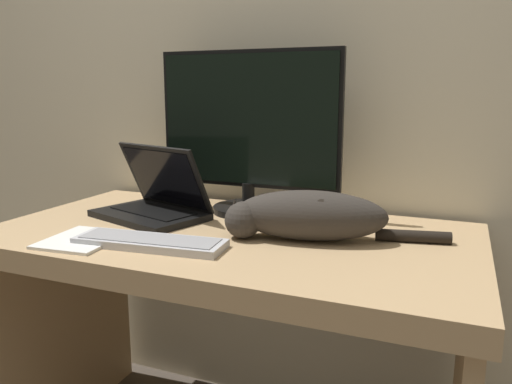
# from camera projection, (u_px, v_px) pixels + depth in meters

# --- Properties ---
(wall_back) EXTENTS (6.40, 0.06, 2.60)m
(wall_back) POSITION_uv_depth(u_px,v_px,m) (281.00, 45.00, 1.67)
(wall_back) COLOR beige
(wall_back) RESTS_ON ground_plane
(desk) EXTENTS (1.34, 0.72, 0.76)m
(desk) POSITION_uv_depth(u_px,v_px,m) (230.00, 288.00, 1.43)
(desk) COLOR tan
(desk) RESTS_ON ground_plane
(monitor) EXTENTS (0.60, 0.23, 0.51)m
(monitor) POSITION_uv_depth(u_px,v_px,m) (248.00, 132.00, 1.57)
(monitor) COLOR black
(monitor) RESTS_ON desk
(laptop) EXTENTS (0.39, 0.32, 0.22)m
(laptop) POSITION_uv_depth(u_px,v_px,m) (154.00, 203.00, 1.54)
(laptop) COLOR black
(laptop) RESTS_ON desk
(external_keyboard) EXTENTS (0.40, 0.15, 0.02)m
(external_keyboard) POSITION_uv_depth(u_px,v_px,m) (150.00, 242.00, 1.26)
(external_keyboard) COLOR #BCBCC1
(external_keyboard) RESTS_ON desk
(cat) EXTENTS (0.57, 0.22, 0.13)m
(cat) POSITION_uv_depth(u_px,v_px,m) (306.00, 215.00, 1.30)
(cat) COLOR #332D28
(cat) RESTS_ON desk
(paper_notepad) EXTENTS (0.19, 0.22, 0.01)m
(paper_notepad) POSITION_uv_depth(u_px,v_px,m) (82.00, 240.00, 1.30)
(paper_notepad) COLOR white
(paper_notepad) RESTS_ON desk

